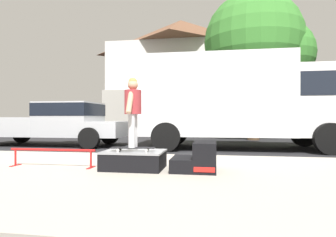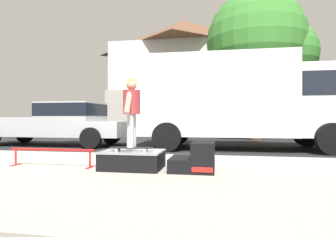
# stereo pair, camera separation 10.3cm
# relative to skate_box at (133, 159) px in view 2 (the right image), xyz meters

# --- Properties ---
(ground_plane) EXTENTS (140.00, 140.00, 0.00)m
(ground_plane) POSITION_rel_skate_box_xyz_m (-0.94, 2.61, -0.30)
(ground_plane) COLOR black
(sidewalk_slab) EXTENTS (50.00, 5.00, 0.12)m
(sidewalk_slab) POSITION_rel_skate_box_xyz_m (-0.94, -0.39, -0.24)
(sidewalk_slab) COLOR #A8A093
(sidewalk_slab) RESTS_ON ground
(skate_box) EXTENTS (1.08, 0.81, 0.33)m
(skate_box) POSITION_rel_skate_box_xyz_m (0.00, 0.00, 0.00)
(skate_box) COLOR black
(skate_box) RESTS_ON sidewalk_slab
(kicker_ramp) EXTENTS (0.76, 0.77, 0.50)m
(kicker_ramp) POSITION_rel_skate_box_xyz_m (1.15, -0.00, 0.03)
(kicker_ramp) COLOR black
(kicker_ramp) RESTS_ON sidewalk_slab
(grind_rail) EXTENTS (1.69, 0.28, 0.34)m
(grind_rail) POSITION_rel_skate_box_xyz_m (-1.57, -0.04, 0.08)
(grind_rail) COLOR red
(grind_rail) RESTS_ON sidewalk_slab
(skateboard) EXTENTS (0.80, 0.30, 0.07)m
(skateboard) POSITION_rel_skate_box_xyz_m (-0.00, -0.06, 0.21)
(skateboard) COLOR black
(skateboard) RESTS_ON skate_box
(skater_kid) EXTENTS (0.30, 0.64, 1.24)m
(skater_kid) POSITION_rel_skate_box_xyz_m (-0.00, -0.06, 0.95)
(skater_kid) COLOR silver
(skater_kid) RESTS_ON skateboard
(box_truck) EXTENTS (6.91, 2.63, 3.05)m
(box_truck) POSITION_rel_skate_box_xyz_m (2.33, 4.81, 1.40)
(box_truck) COLOR white
(box_truck) RESTS_ON ground
(pickup_truck_silver) EXTENTS (5.70, 2.09, 1.61)m
(pickup_truck_silver) POSITION_rel_skate_box_xyz_m (-4.43, 4.87, 0.60)
(pickup_truck_silver) COLOR #B2B5BA
(pickup_truck_silver) RESTS_ON ground
(street_tree_main) EXTENTS (5.06, 4.60, 6.93)m
(street_tree_main) POSITION_rel_skate_box_xyz_m (3.54, 8.87, 4.19)
(street_tree_main) COLOR brown
(street_tree_main) RESTS_ON ground
(house_behind) EXTENTS (9.54, 8.23, 8.40)m
(house_behind) POSITION_rel_skate_box_xyz_m (-1.02, 16.07, 3.95)
(house_behind) COLOR silver
(house_behind) RESTS_ON ground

